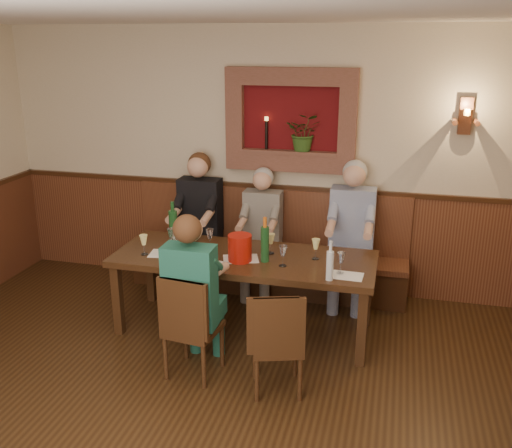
{
  "coord_description": "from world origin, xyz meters",
  "views": [
    {
      "loc": [
        1.3,
        -2.87,
        2.66
      ],
      "look_at": [
        0.1,
        1.9,
        1.05
      ],
      "focal_mm": 40.0,
      "sensor_mm": 36.0,
      "label": 1
    }
  ],
  "objects": [
    {
      "name": "wine_glass_6",
      "position": [
        0.39,
        1.69,
        0.85
      ],
      "size": [
        0.08,
        0.08,
        0.19
      ],
      "primitive_type": null,
      "color": "white",
      "rests_on": "dining_table"
    },
    {
      "name": "tasting_sheet_a",
      "position": [
        -0.71,
        1.72,
        0.75
      ],
      "size": [
        0.33,
        0.26,
        0.0
      ],
      "primitive_type": "cube",
      "rotation": [
        0.0,
        0.0,
        0.14
      ],
      "color": "white",
      "rests_on": "dining_table"
    },
    {
      "name": "water_bottle",
      "position": [
        0.83,
        1.5,
        0.89
      ],
      "size": [
        0.07,
        0.07,
        0.34
      ],
      "rotation": [
        0.0,
        0.0,
        0.18
      ],
      "color": "silver",
      "rests_on": "dining_table"
    },
    {
      "name": "wall_sconce",
      "position": [
        1.9,
        2.93,
        1.94
      ],
      "size": [
        0.25,
        0.2,
        0.35
      ],
      "color": "#4F2716",
      "rests_on": "ground"
    },
    {
      "name": "bench",
      "position": [
        0.0,
        2.79,
        0.33
      ],
      "size": [
        3.0,
        0.45,
        1.11
      ],
      "color": "#381E0F",
      "rests_on": "ground"
    },
    {
      "name": "chair_near_left",
      "position": [
        -0.21,
        1.0,
        0.26
      ],
      "size": [
        0.45,
        0.45,
        0.91
      ],
      "rotation": [
        0.0,
        0.0,
        -0.13
      ],
      "color": "black",
      "rests_on": "ground"
    },
    {
      "name": "dining_table",
      "position": [
        0.0,
        1.85,
        0.68
      ],
      "size": [
        2.4,
        0.9,
        0.75
      ],
      "color": "black",
      "rests_on": "ground"
    },
    {
      "name": "wine_glass_1",
      "position": [
        -0.73,
        1.89,
        0.85
      ],
      "size": [
        0.08,
        0.08,
        0.19
      ],
      "primitive_type": null,
      "color": "white",
      "rests_on": "dining_table"
    },
    {
      "name": "wainscoting",
      "position": [
        0.0,
        -0.0,
        0.59
      ],
      "size": [
        6.02,
        6.02,
        1.15
      ],
      "color": "#4F2716",
      "rests_on": "ground"
    },
    {
      "name": "person_bench_right",
      "position": [
        0.9,
        2.69,
        0.63
      ],
      "size": [
        0.45,
        0.56,
        1.5
      ],
      "color": "navy",
      "rests_on": "ground"
    },
    {
      "name": "person_bench_mid",
      "position": [
        -0.05,
        2.69,
        0.57
      ],
      "size": [
        0.4,
        0.49,
        1.38
      ],
      "color": "#524F4B",
      "rests_on": "ground"
    },
    {
      "name": "spittoon_bucket",
      "position": [
        -0.01,
        1.73,
        0.87
      ],
      "size": [
        0.26,
        0.26,
        0.24
      ],
      "primitive_type": "cylinder",
      "rotation": [
        0.0,
        0.0,
        0.26
      ],
      "color": "red",
      "rests_on": "dining_table"
    },
    {
      "name": "wine_glass_7",
      "position": [
        0.65,
        1.93,
        0.85
      ],
      "size": [
        0.08,
        0.08,
        0.19
      ],
      "primitive_type": null,
      "color": "#F5F192",
      "rests_on": "dining_table"
    },
    {
      "name": "wine_glass_3",
      "position": [
        -0.37,
        1.97,
        0.85
      ],
      "size": [
        0.08,
        0.08,
        0.19
      ],
      "primitive_type": null,
      "color": "white",
      "rests_on": "dining_table"
    },
    {
      "name": "wine_glass_5",
      "position": [
        0.22,
        1.97,
        0.85
      ],
      "size": [
        0.08,
        0.08,
        0.19
      ],
      "primitive_type": null,
      "color": "#F5F192",
      "rests_on": "dining_table"
    },
    {
      "name": "wine_glass_10",
      "position": [
        -0.6,
        1.65,
        0.85
      ],
      "size": [
        0.08,
        0.08,
        0.19
      ],
      "primitive_type": null,
      "color": "white",
      "rests_on": "dining_table"
    },
    {
      "name": "wine_bottle_green_b",
      "position": [
        -0.74,
        1.98,
        0.93
      ],
      "size": [
        0.1,
        0.1,
        0.43
      ],
      "rotation": [
        0.0,
        0.0,
        -0.33
      ],
      "color": "#19471E",
      "rests_on": "dining_table"
    },
    {
      "name": "wall_niche",
      "position": [
        0.24,
        2.94,
        1.81
      ],
      "size": [
        1.36,
        0.3,
        1.06
      ],
      "color": "#580C0F",
      "rests_on": "ground"
    },
    {
      "name": "wine_glass_4",
      "position": [
        0.0,
        1.71,
        0.85
      ],
      "size": [
        0.08,
        0.08,
        0.19
      ],
      "primitive_type": null,
      "color": "#F5F192",
      "rests_on": "dining_table"
    },
    {
      "name": "wine_bottle_green_a",
      "position": [
        0.22,
        1.76,
        0.92
      ],
      "size": [
        0.08,
        0.08,
        0.41
      ],
      "rotation": [
        0.0,
        0.0,
        0.06
      ],
      "color": "#19471E",
      "rests_on": "dining_table"
    },
    {
      "name": "tasting_sheet_b",
      "position": [
        -0.01,
        1.77,
        0.75
      ],
      "size": [
        0.37,
        0.32,
        0.0
      ],
      "primitive_type": "cube",
      "rotation": [
        0.0,
        0.0,
        0.33
      ],
      "color": "white",
      "rests_on": "dining_table"
    },
    {
      "name": "person_bench_left",
      "position": [
        -0.75,
        2.69,
        0.62
      ],
      "size": [
        0.45,
        0.56,
        1.5
      ],
      "color": "black",
      "rests_on": "ground"
    },
    {
      "name": "person_chair_front",
      "position": [
        -0.2,
        1.07,
        0.57
      ],
      "size": [
        0.41,
        0.5,
        1.39
      ],
      "color": "#174A51",
      "rests_on": "ground"
    },
    {
      "name": "wine_glass_8",
      "position": [
        0.9,
        1.65,
        0.85
      ],
      "size": [
        0.08,
        0.08,
        0.19
      ],
      "primitive_type": null,
      "color": "white",
      "rests_on": "dining_table"
    },
    {
      "name": "wine_glass_9",
      "position": [
        -0.19,
        1.5,
        0.85
      ],
      "size": [
        0.08,
        0.08,
        0.19
      ],
      "primitive_type": null,
      "color": "#F5F192",
      "rests_on": "dining_table"
    },
    {
      "name": "room_shell",
      "position": [
        0.0,
        0.0,
        1.89
      ],
      "size": [
        6.04,
        6.04,
        2.82
      ],
      "color": "beige",
      "rests_on": "ground"
    },
    {
      "name": "wine_glass_2",
      "position": [
        -0.51,
        1.7,
        0.85
      ],
      "size": [
        0.08,
        0.08,
        0.19
      ],
      "primitive_type": null,
      "color": "#F5F192",
      "rests_on": "dining_table"
    },
    {
      "name": "chair_near_right",
      "position": [
        0.51,
        0.95,
        0.25
      ],
      "size": [
        0.48,
        0.48,
        0.87
      ],
      "rotation": [
        0.0,
        0.0,
        0.3
      ],
      "color": "black",
      "rests_on": "ground"
    },
    {
      "name": "tasting_sheet_c",
      "position": [
        0.96,
        1.61,
        0.75
      ],
      "size": [
        0.28,
        0.21,
        0.0
      ],
      "primitive_type": "cube",
      "rotation": [
        0.0,
        0.0,
        -0.04
      ],
      "color": "white",
      "rests_on": "dining_table"
    },
    {
      "name": "wine_glass_0",
      "position": [
        -0.9,
        1.65,
        0.85
      ],
      "size": [
        0.08,
        0.08,
        0.19
      ],
      "primitive_type": null,
      "color": "#F5F192",
      "rests_on": "dining_table"
    },
    {
      "name": "tasting_sheet_d",
      "position": [
        -0.26,
        1.57,
        0.75
      ],
      "size": [
        0.36,
        0.29,
        0.0
      ],
      "primitive_type": "cube",
      "rotation": [
        0.0,
        0.0,
        -0.2
      ],
      "color": "white",
      "rests_on": "dining_table"
    }
  ]
}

